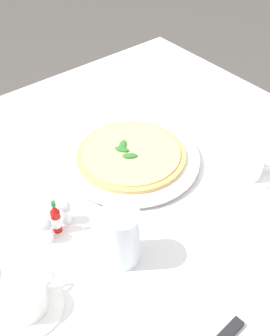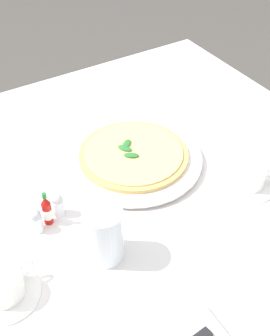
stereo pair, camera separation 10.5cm
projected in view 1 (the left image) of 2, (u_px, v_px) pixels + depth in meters
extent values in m
cube|color=white|center=(139.00, 191.00, 1.03)|extent=(1.11, 1.11, 0.02)
cube|color=white|center=(30.00, 132.00, 1.45)|extent=(1.11, 0.01, 0.28)
cylinder|color=brown|center=(154.00, 146.00, 1.77)|extent=(0.06, 0.06, 0.74)
cylinder|color=white|center=(131.00, 161.00, 1.09)|extent=(0.20, 0.20, 0.01)
cylinder|color=white|center=(131.00, 158.00, 1.09)|extent=(0.33, 0.33, 0.01)
cylinder|color=#DBAD60|center=(131.00, 155.00, 1.08)|extent=(0.26, 0.26, 0.01)
cylinder|color=#EFD17A|center=(131.00, 153.00, 1.07)|extent=(0.24, 0.24, 0.00)
ellipsoid|color=#2D7533|center=(130.00, 156.00, 1.06)|extent=(0.04, 0.04, 0.01)
ellipsoid|color=#2D7533|center=(122.00, 149.00, 1.08)|extent=(0.03, 0.04, 0.01)
ellipsoid|color=#2D7533|center=(123.00, 145.00, 1.09)|extent=(0.04, 0.04, 0.01)
cylinder|color=white|center=(27.00, 307.00, 0.79)|extent=(0.13, 0.13, 0.01)
cylinder|color=white|center=(25.00, 298.00, 0.78)|extent=(0.08, 0.08, 0.05)
torus|color=white|center=(47.00, 279.00, 0.80)|extent=(0.04, 0.01, 0.03)
cylinder|color=black|center=(23.00, 291.00, 0.76)|extent=(0.07, 0.07, 0.00)
cylinder|color=white|center=(245.00, 174.00, 1.06)|extent=(0.13, 0.13, 0.01)
cylinder|color=white|center=(247.00, 165.00, 1.04)|extent=(0.08, 0.08, 0.05)
torus|color=white|center=(269.00, 163.00, 1.04)|extent=(0.03, 0.03, 0.03)
cylinder|color=black|center=(248.00, 158.00, 1.03)|extent=(0.07, 0.07, 0.00)
cylinder|color=white|center=(120.00, 236.00, 0.84)|extent=(0.07, 0.07, 0.12)
cylinder|color=silver|center=(121.00, 243.00, 0.85)|extent=(0.07, 0.07, 0.08)
cube|color=black|center=(226.00, 335.00, 0.73)|extent=(0.08, 0.02, 0.01)
cylinder|color=#B7140F|center=(56.00, 221.00, 0.91)|extent=(0.02, 0.02, 0.05)
cylinder|color=white|center=(56.00, 221.00, 0.91)|extent=(0.02, 0.02, 0.02)
cone|color=#B7140F|center=(54.00, 209.00, 0.89)|extent=(0.02, 0.02, 0.02)
cylinder|color=#1E722D|center=(53.00, 204.00, 0.88)|extent=(0.01, 0.01, 0.01)
cylinder|color=white|center=(47.00, 233.00, 0.90)|extent=(0.03, 0.03, 0.04)
cylinder|color=white|center=(48.00, 235.00, 0.90)|extent=(0.02, 0.02, 0.03)
sphere|color=silver|center=(46.00, 225.00, 0.88)|extent=(0.02, 0.02, 0.02)
cylinder|color=white|center=(66.00, 214.00, 0.94)|extent=(0.03, 0.03, 0.04)
cylinder|color=#38332D|center=(66.00, 216.00, 0.94)|extent=(0.02, 0.02, 0.03)
sphere|color=silver|center=(65.00, 206.00, 0.92)|extent=(0.02, 0.02, 0.02)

